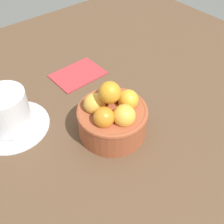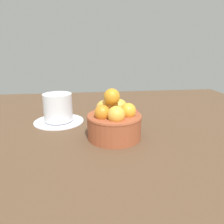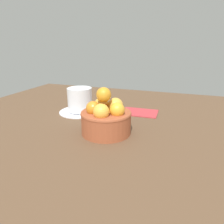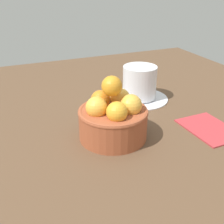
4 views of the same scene
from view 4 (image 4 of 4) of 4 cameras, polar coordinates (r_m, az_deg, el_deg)
The scene contains 4 objects.
ground_plane at distance 61.71cm, azimuth 0.19°, elevation -6.15°, with size 122.42×116.03×3.13cm, color brown.
terracotta_bowl at distance 58.68cm, azimuth 0.22°, elevation -1.04°, with size 14.14×14.14×13.17cm.
coffee_cup at distance 77.69cm, azimuth 5.43°, elevation 5.34°, with size 15.51×15.51×9.08cm.
folded_napkin at distance 67.11cm, azimuth 18.61°, elevation -2.98°, with size 12.95×9.45×0.60cm, color #B23338.
Camera 4 is at (48.09, -20.50, 31.24)cm, focal length 46.54 mm.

